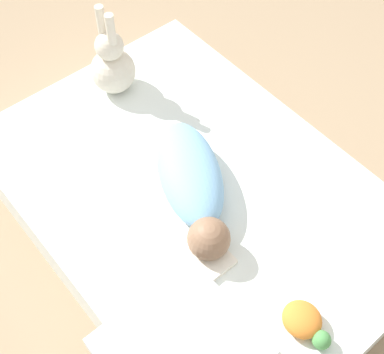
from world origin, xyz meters
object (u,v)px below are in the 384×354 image
(swaddled_baby, at_px, (193,183))
(turtle_plush, at_px, (305,323))
(bunny_plush, at_px, (112,65))
(pillow, at_px, (181,350))

(swaddled_baby, bearing_deg, turtle_plush, 21.44)
(bunny_plush, bearing_deg, swaddled_baby, -9.30)
(pillow, distance_m, bunny_plush, 1.07)
(bunny_plush, height_order, turtle_plush, bunny_plush)
(swaddled_baby, relative_size, turtle_plush, 3.34)
(swaddled_baby, distance_m, bunny_plush, 0.59)
(swaddled_baby, relative_size, pillow, 1.40)
(turtle_plush, bearing_deg, bunny_plush, 172.73)
(swaddled_baby, height_order, turtle_plush, swaddled_baby)
(swaddled_baby, height_order, bunny_plush, bunny_plush)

